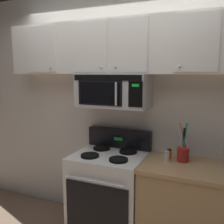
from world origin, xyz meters
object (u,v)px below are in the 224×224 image
at_px(utensil_crock_red, 183,152).
at_px(spice_jar, 169,154).
at_px(salt_shaker, 167,156).
at_px(over_range_microwave, 114,91).
at_px(stove_range, 110,193).

distance_m(utensil_crock_red, spice_jar, 0.15).
xyz_separation_m(utensil_crock_red, salt_shaker, (-0.14, -0.07, -0.05)).
bearing_deg(over_range_microwave, spice_jar, 0.24).
relative_size(stove_range, utensil_crock_red, 2.87).
relative_size(utensil_crock_red, spice_jar, 3.86).
bearing_deg(salt_shaker, spice_jar, 86.58).
bearing_deg(over_range_microwave, stove_range, -89.86).
bearing_deg(over_range_microwave, utensil_crock_red, -1.59).
bearing_deg(salt_shaker, over_range_microwave, 171.08).
bearing_deg(salt_shaker, utensil_crock_red, 27.06).
bearing_deg(spice_jar, over_range_microwave, -179.76).
height_order(over_range_microwave, spice_jar, over_range_microwave).
relative_size(stove_range, salt_shaker, 10.56).
xyz_separation_m(over_range_microwave, utensil_crock_red, (0.75, -0.02, -0.58)).
distance_m(over_range_microwave, salt_shaker, 0.87).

